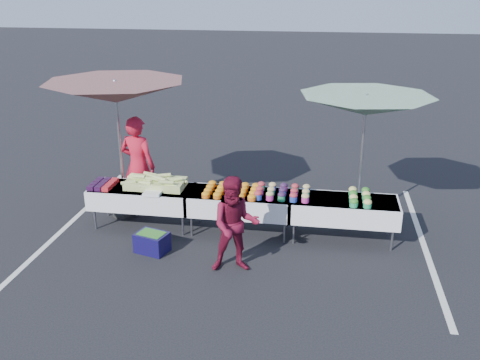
# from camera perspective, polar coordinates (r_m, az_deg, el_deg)

# --- Properties ---
(ground) EXTENTS (80.00, 80.00, 0.00)m
(ground) POSITION_cam_1_polar(r_m,az_deg,el_deg) (9.69, 0.00, -5.54)
(ground) COLOR black
(stripe_left) EXTENTS (0.10, 5.00, 0.00)m
(stripe_left) POSITION_cam_1_polar(r_m,az_deg,el_deg) (10.63, -17.32, -4.06)
(stripe_left) COLOR silver
(stripe_left) RESTS_ON ground
(stripe_right) EXTENTS (0.10, 5.00, 0.00)m
(stripe_right) POSITION_cam_1_polar(r_m,az_deg,el_deg) (9.76, 19.01, -6.56)
(stripe_right) COLOR silver
(stripe_right) RESTS_ON ground
(table_left) EXTENTS (1.86, 0.81, 0.75)m
(table_left) POSITION_cam_1_polar(r_m,az_deg,el_deg) (9.88, -10.37, -1.67)
(table_left) COLOR white
(table_left) RESTS_ON ground
(table_center) EXTENTS (1.86, 0.81, 0.75)m
(table_center) POSITION_cam_1_polar(r_m,az_deg,el_deg) (9.45, 0.00, -2.37)
(table_center) COLOR white
(table_center) RESTS_ON ground
(table_right) EXTENTS (1.86, 0.81, 0.75)m
(table_right) POSITION_cam_1_polar(r_m,az_deg,el_deg) (9.36, 10.96, -3.01)
(table_right) COLOR white
(table_right) RESTS_ON ground
(berry_punnets) EXTENTS (0.40, 0.54, 0.08)m
(berry_punnets) POSITION_cam_1_polar(r_m,az_deg,el_deg) (10.00, -14.40, -0.43)
(berry_punnets) COLOR black
(berry_punnets) RESTS_ON table_left
(corn_pile) EXTENTS (1.16, 0.57, 0.26)m
(corn_pile) POSITION_cam_1_polar(r_m,az_deg,el_deg) (9.75, -8.99, -0.27)
(corn_pile) COLOR #B4BB5F
(corn_pile) RESTS_ON table_left
(plastic_bags) EXTENTS (0.30, 0.25, 0.05)m
(plastic_bags) POSITION_cam_1_polar(r_m,az_deg,el_deg) (9.45, -9.31, -1.40)
(plastic_bags) COLOR white
(plastic_bags) RESTS_ON table_left
(carrot_bowls) EXTENTS (0.95, 0.69, 0.11)m
(carrot_bowls) POSITION_cam_1_polar(r_m,az_deg,el_deg) (9.38, -0.91, -1.11)
(carrot_bowls) COLOR #D05F17
(carrot_bowls) RESTS_ON table_center
(potato_cups) EXTENTS (0.94, 0.58, 0.16)m
(potato_cups) POSITION_cam_1_polar(r_m,az_deg,el_deg) (9.27, 4.58, -1.24)
(potato_cups) COLOR #223EA3
(potato_cups) RESTS_ON table_right
(bean_baskets) EXTENTS (0.36, 0.68, 0.15)m
(bean_baskets) POSITION_cam_1_polar(r_m,az_deg,el_deg) (9.27, 12.67, -1.77)
(bean_baskets) COLOR #238D54
(bean_baskets) RESTS_ON table_right
(vendor) EXTENTS (0.78, 0.60, 1.92)m
(vendor) POSITION_cam_1_polar(r_m,az_deg,el_deg) (10.31, -10.82, 1.50)
(vendor) COLOR red
(vendor) RESTS_ON ground
(customer) EXTENTS (0.85, 0.72, 1.54)m
(customer) POSITION_cam_1_polar(r_m,az_deg,el_deg) (8.16, -0.50, -4.81)
(customer) COLOR maroon
(customer) RESTS_ON ground
(umbrella_left) EXTENTS (2.91, 2.91, 2.62)m
(umbrella_left) POSITION_cam_1_polar(r_m,az_deg,el_deg) (9.91, -13.14, 9.03)
(umbrella_left) COLOR black
(umbrella_left) RESTS_ON ground
(umbrella_right) EXTENTS (2.85, 2.85, 2.43)m
(umbrella_right) POSITION_cam_1_polar(r_m,az_deg,el_deg) (9.64, 13.28, 7.67)
(umbrella_right) COLOR black
(umbrella_right) RESTS_ON ground
(storage_bin) EXTENTS (0.60, 0.51, 0.34)m
(storage_bin) POSITION_cam_1_polar(r_m,az_deg,el_deg) (9.08, -9.37, -6.53)
(storage_bin) COLOR #100C3C
(storage_bin) RESTS_ON ground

